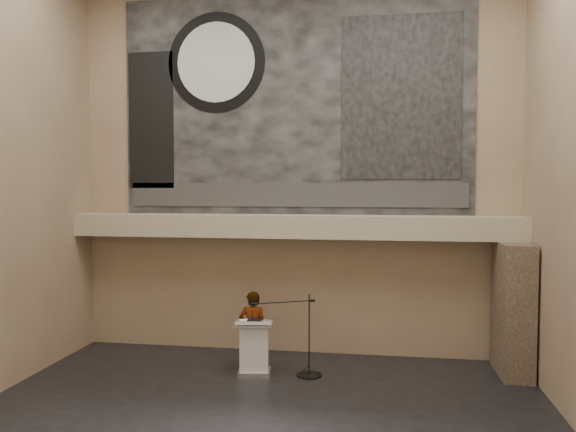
# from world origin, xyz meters

# --- Properties ---
(floor) EXTENTS (10.00, 10.00, 0.00)m
(floor) POSITION_xyz_m (0.00, 0.00, 0.00)
(floor) COLOR black
(floor) RESTS_ON ground
(wall_back) EXTENTS (10.00, 0.02, 8.50)m
(wall_back) POSITION_xyz_m (0.00, 4.00, 4.25)
(wall_back) COLOR #8B7058
(wall_back) RESTS_ON floor
(wall_front) EXTENTS (10.00, 0.02, 8.50)m
(wall_front) POSITION_xyz_m (0.00, -4.00, 4.25)
(wall_front) COLOR #8B7058
(wall_front) RESTS_ON floor
(soffit) EXTENTS (10.00, 0.80, 0.50)m
(soffit) POSITION_xyz_m (0.00, 3.60, 2.95)
(soffit) COLOR tan
(soffit) RESTS_ON wall_back
(sprinkler_left) EXTENTS (0.04, 0.04, 0.06)m
(sprinkler_left) POSITION_xyz_m (-1.60, 3.55, 2.67)
(sprinkler_left) COLOR #B2893D
(sprinkler_left) RESTS_ON soffit
(sprinkler_right) EXTENTS (0.04, 0.04, 0.06)m
(sprinkler_right) POSITION_xyz_m (1.90, 3.55, 2.67)
(sprinkler_right) COLOR #B2893D
(sprinkler_right) RESTS_ON soffit
(banner) EXTENTS (8.00, 0.05, 5.00)m
(banner) POSITION_xyz_m (0.00, 3.97, 5.70)
(banner) COLOR black
(banner) RESTS_ON wall_back
(banner_text_strip) EXTENTS (7.76, 0.02, 0.55)m
(banner_text_strip) POSITION_xyz_m (0.00, 3.93, 3.65)
(banner_text_strip) COLOR #2D2D2D
(banner_text_strip) RESTS_ON banner
(banner_clock_rim) EXTENTS (2.30, 0.02, 2.30)m
(banner_clock_rim) POSITION_xyz_m (-1.80, 3.93, 6.70)
(banner_clock_rim) COLOR black
(banner_clock_rim) RESTS_ON banner
(banner_clock_face) EXTENTS (1.84, 0.02, 1.84)m
(banner_clock_face) POSITION_xyz_m (-1.80, 3.91, 6.70)
(banner_clock_face) COLOR silver
(banner_clock_face) RESTS_ON banner
(banner_building_print) EXTENTS (2.60, 0.02, 3.60)m
(banner_building_print) POSITION_xyz_m (2.40, 3.93, 5.80)
(banner_building_print) COLOR black
(banner_building_print) RESTS_ON banner
(banner_brick_print) EXTENTS (1.10, 0.02, 3.20)m
(banner_brick_print) POSITION_xyz_m (-3.40, 3.93, 5.40)
(banner_brick_print) COLOR black
(banner_brick_print) RESTS_ON banner
(stone_pier) EXTENTS (0.60, 1.40, 2.70)m
(stone_pier) POSITION_xyz_m (4.65, 3.15, 1.35)
(stone_pier) COLOR #45372A
(stone_pier) RESTS_ON floor
(lectern) EXTENTS (0.80, 0.62, 1.14)m
(lectern) POSITION_xyz_m (-0.55, 2.32, 0.55)
(lectern) COLOR silver
(lectern) RESTS_ON floor
(binder) EXTENTS (0.29, 0.23, 0.04)m
(binder) POSITION_xyz_m (-0.54, 2.32, 1.12)
(binder) COLOR black
(binder) RESTS_ON lectern
(papers) EXTENTS (0.33, 0.38, 0.00)m
(papers) POSITION_xyz_m (-0.72, 2.28, 1.10)
(papers) COLOR white
(papers) RESTS_ON lectern
(speaker_person) EXTENTS (0.62, 0.43, 1.64)m
(speaker_person) POSITION_xyz_m (-0.66, 2.66, 0.82)
(speaker_person) COLOR silver
(speaker_person) RESTS_ON floor
(mic_stand) EXTENTS (1.36, 0.77, 1.66)m
(mic_stand) POSITION_xyz_m (0.53, 2.37, 0.25)
(mic_stand) COLOR black
(mic_stand) RESTS_ON floor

